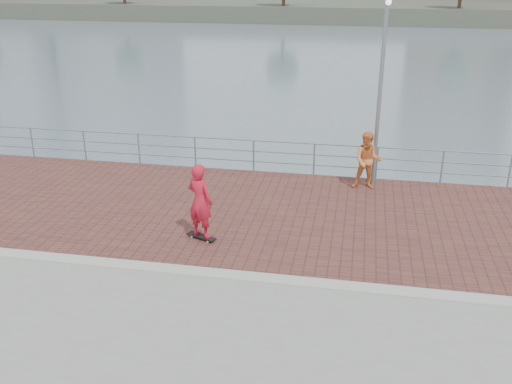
% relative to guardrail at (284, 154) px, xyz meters
% --- Properties ---
extents(water, '(400.00, 400.00, 0.00)m').
position_rel_guardrail_xyz_m(water, '(-0.00, -7.00, -2.69)').
color(water, slate).
rests_on(water, ground).
extents(brick_lane, '(40.00, 6.80, 0.02)m').
position_rel_guardrail_xyz_m(brick_lane, '(-0.00, -3.40, -0.68)').
color(brick_lane, brown).
rests_on(brick_lane, seawall).
extents(curb, '(40.00, 0.40, 0.06)m').
position_rel_guardrail_xyz_m(curb, '(-0.00, -7.00, -0.66)').
color(curb, '#B7B5AD').
rests_on(curb, seawall).
extents(guardrail, '(39.06, 0.06, 1.13)m').
position_rel_guardrail_xyz_m(guardrail, '(0.00, 0.00, 0.00)').
color(guardrail, '#8C9EA8').
rests_on(guardrail, brick_lane).
extents(street_lamp, '(0.46, 1.34, 6.33)m').
position_rel_guardrail_xyz_m(street_lamp, '(2.98, -0.96, 3.80)').
color(street_lamp, gray).
rests_on(street_lamp, brick_lane).
extents(skateboard, '(0.84, 0.51, 0.09)m').
position_rel_guardrail_xyz_m(skateboard, '(-1.37, -5.33, -0.60)').
color(skateboard, black).
rests_on(skateboard, brick_lane).
extents(skateboarder, '(0.84, 0.71, 1.96)m').
position_rel_guardrail_xyz_m(skateboarder, '(-1.37, -5.33, 0.39)').
color(skateboarder, red).
rests_on(skateboarder, skateboard).
extents(bystander, '(0.89, 0.70, 1.82)m').
position_rel_guardrail_xyz_m(bystander, '(2.76, -0.92, 0.24)').
color(bystander, '#EC8A45').
rests_on(bystander, brick_lane).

